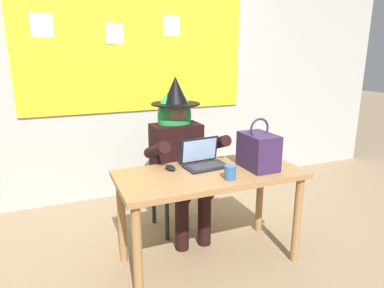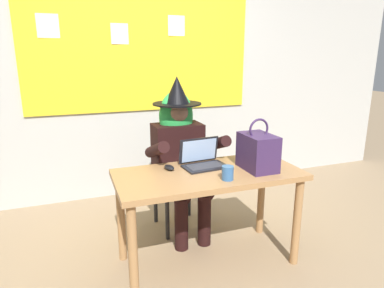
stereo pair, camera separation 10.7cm
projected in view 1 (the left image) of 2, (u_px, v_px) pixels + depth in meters
ground_plane at (202, 274)px, 2.43m from camera, size 24.00×24.00×0.00m
wall_back_bulletin at (137, 63)px, 3.57m from camera, size 6.63×1.75×2.88m
desk_main at (210, 185)px, 2.44m from camera, size 1.34×0.63×0.72m
chair_at_desk at (174, 173)px, 3.05m from camera, size 0.44×0.44×0.89m
person_costumed at (179, 147)px, 2.87m from camera, size 0.59×0.67×1.37m
laptop at (204, 160)px, 2.53m from camera, size 0.34×0.25×0.21m
computer_mouse at (170, 168)px, 2.44m from camera, size 0.08×0.11×0.03m
handbag at (258, 151)px, 2.45m from camera, size 0.20×0.30×0.38m
coffee_mug at (230, 172)px, 2.26m from camera, size 0.08×0.08×0.09m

